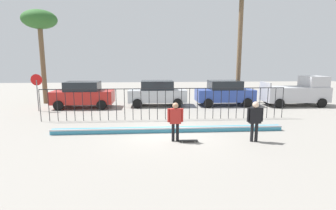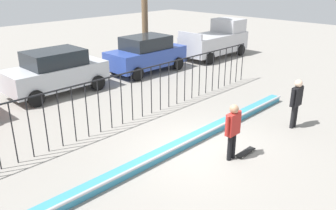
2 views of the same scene
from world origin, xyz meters
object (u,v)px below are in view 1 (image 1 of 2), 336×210
(skateboarder, at_px, (175,118))
(skateboard, at_px, (188,141))
(parked_car_blue, at_px, (225,93))
(parked_car_red, at_px, (83,94))
(parked_car_silver, at_px, (157,93))
(palm_tree_short, at_px, (40,23))
(pickup_truck, at_px, (297,92))
(camera_operator, at_px, (255,118))
(stop_sign, at_px, (37,87))

(skateboarder, distance_m, skateboard, 1.09)
(skateboarder, xyz_separation_m, parked_car_blue, (4.64, 8.66, -0.02))
(parked_car_red, bearing_deg, parked_car_silver, 2.95)
(palm_tree_short, bearing_deg, skateboarder, -48.65)
(skateboarder, relative_size, pickup_truck, 0.35)
(skateboard, relative_size, camera_operator, 0.47)
(skateboard, relative_size, parked_car_silver, 0.19)
(skateboard, xyz_separation_m, pickup_truck, (9.57, 8.32, 0.98))
(camera_operator, height_order, parked_car_silver, parked_car_silver)
(camera_operator, xyz_separation_m, pickup_truck, (6.80, 8.44, 0.01))
(skateboard, height_order, palm_tree_short, palm_tree_short)
(parked_car_silver, height_order, palm_tree_short, palm_tree_short)
(parked_car_blue, bearing_deg, stop_sign, -178.53)
(parked_car_red, height_order, pickup_truck, pickup_truck)
(skateboarder, bearing_deg, palm_tree_short, 153.58)
(parked_car_silver, bearing_deg, skateboard, -81.18)
(stop_sign, bearing_deg, skateboarder, -40.53)
(skateboarder, distance_m, parked_car_silver, 8.87)
(parked_car_silver, bearing_deg, parked_car_red, -172.95)
(camera_operator, bearing_deg, palm_tree_short, -21.96)
(skateboarder, distance_m, palm_tree_short, 15.14)
(skateboarder, bearing_deg, parked_car_silver, 115.32)
(parked_car_red, bearing_deg, camera_operator, -45.19)
(skateboard, bearing_deg, camera_operator, 6.09)
(skateboarder, xyz_separation_m, palm_tree_short, (-9.38, 10.66, 5.24))
(parked_car_silver, bearing_deg, parked_car_blue, 0.18)
(parked_car_blue, bearing_deg, camera_operator, -102.72)
(parked_car_red, xyz_separation_m, pickup_truck, (15.97, -0.25, 0.06))
(parked_car_red, distance_m, palm_tree_short, 6.72)
(skateboarder, distance_m, pickup_truck, 13.00)
(skateboard, bearing_deg, parked_car_blue, 73.65)
(skateboarder, distance_m, stop_sign, 11.31)
(skateboarder, bearing_deg, parked_car_red, 147.07)
(skateboard, bearing_deg, parked_car_red, 135.39)
(parked_car_red, xyz_separation_m, stop_sign, (-2.73, -1.08, 0.64))
(parked_car_silver, distance_m, parked_car_blue, 5.12)
(skateboard, distance_m, parked_car_red, 10.73)
(parked_car_red, bearing_deg, parked_car_blue, -0.40)
(parked_car_red, bearing_deg, pickup_truck, -2.63)
(camera_operator, distance_m, parked_car_blue, 9.03)
(skateboarder, relative_size, parked_car_silver, 0.39)
(skateboard, bearing_deg, stop_sign, 149.25)
(parked_car_red, relative_size, stop_sign, 1.72)
(skateboard, xyz_separation_m, parked_car_blue, (4.10, 8.81, 0.91))
(camera_operator, xyz_separation_m, palm_tree_short, (-12.69, 10.93, 5.21))
(palm_tree_short, bearing_deg, pickup_truck, -7.28)
(camera_operator, distance_m, stop_sign, 14.14)
(skateboarder, relative_size, parked_car_red, 0.39)
(skateboarder, height_order, palm_tree_short, palm_tree_short)
(pickup_truck, relative_size, palm_tree_short, 0.65)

